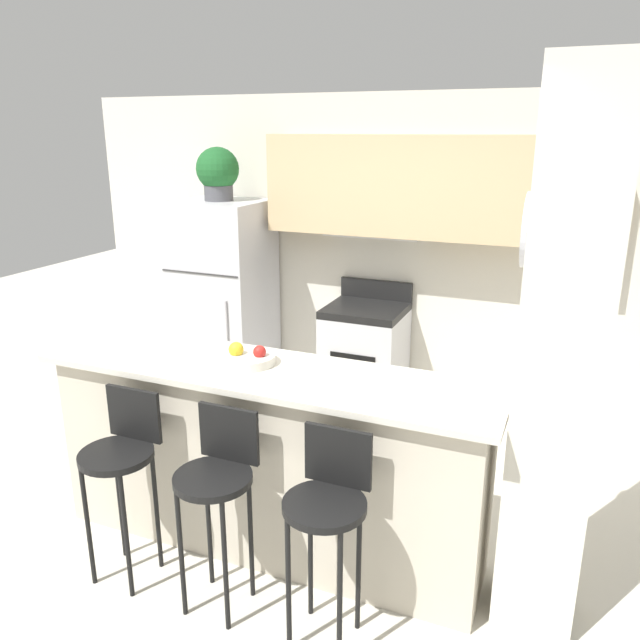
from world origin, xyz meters
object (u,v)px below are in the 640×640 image
Objects in this scene: bar_stool_right at (328,507)px; potted_plant_on_fridge at (218,172)px; bar_stool_left at (122,457)px; bar_stool_mid at (218,480)px; refrigerator at (224,300)px; fruit_bowl at (248,358)px; stove_range at (365,359)px.

bar_stool_right is 2.33× the size of potted_plant_on_fridge.
bar_stool_left is 2.33× the size of potted_plant_on_fridge.
bar_stool_left is 2.73m from potted_plant_on_fridge.
bar_stool_left is 1.00× the size of bar_stool_mid.
refrigerator is 2.43m from bar_stool_left.
bar_stool_left is at bearing -130.03° from fruit_bowl.
bar_stool_mid is 2.94m from potted_plant_on_fridge.
bar_stool_mid is at bearing 180.00° from bar_stool_right.
refrigerator reaches higher than bar_stool_left.
potted_plant_on_fridge is at bearing 117.83° from refrigerator.
stove_range is (1.28, 0.07, -0.39)m from refrigerator.
stove_range is at bearing 104.95° from bar_stool_right.
bar_stool_left is at bearing -71.19° from refrigerator.
potted_plant_on_fridge reaches higher than fruit_bowl.
bar_stool_right is 0.96m from fruit_bowl.
bar_stool_left is 3.44× the size of fruit_bowl.
refrigerator is at bearing -62.17° from potted_plant_on_fridge.
stove_range is at bearing 78.09° from bar_stool_left.
bar_stool_mid is at bearing -88.39° from stove_range.
fruit_bowl is (1.23, -1.76, -0.83)m from potted_plant_on_fridge.
refrigerator is 5.81× the size of fruit_bowl.
stove_range is 1.06× the size of bar_stool_mid.
refrigerator is at bearing 120.40° from bar_stool_mid.
bar_stool_left is at bearing -71.19° from potted_plant_on_fridge.
stove_range reaches higher than bar_stool_left.
bar_stool_right is at bearing -50.21° from refrigerator.
stove_range is at bearing 91.61° from bar_stool_mid.
bar_stool_left is (0.78, -2.29, -0.17)m from refrigerator.
refrigerator is 1.69× the size of bar_stool_left.
bar_stool_right is (1.91, -2.29, -0.17)m from refrigerator.
fruit_bowl reaches higher than bar_stool_left.
potted_plant_on_fridge is (-0.00, 0.00, 1.08)m from refrigerator.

